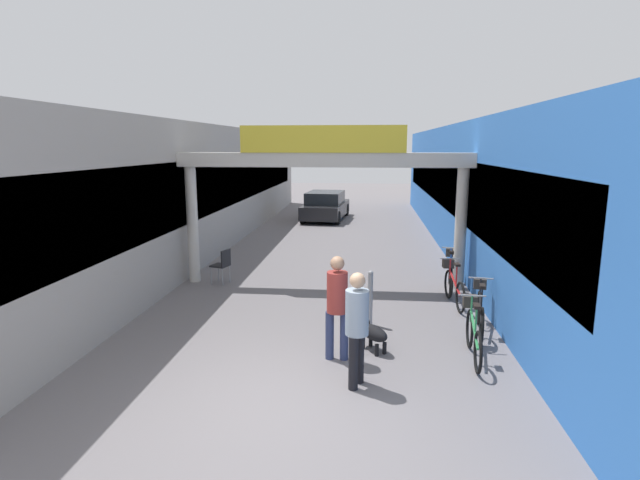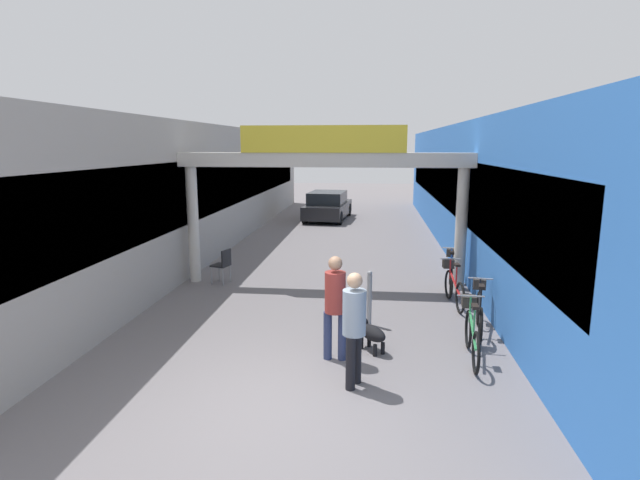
% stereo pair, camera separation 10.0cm
% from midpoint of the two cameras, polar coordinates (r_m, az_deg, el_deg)
% --- Properties ---
extents(ground_plane, '(80.00, 80.00, 0.00)m').
position_cam_midpoint_polar(ground_plane, '(7.16, -4.31, -18.41)').
color(ground_plane, slate).
extents(storefront_left, '(3.00, 26.00, 4.11)m').
position_cam_midpoint_polar(storefront_left, '(18.30, -14.00, 6.01)').
color(storefront_left, '#9E9993').
rests_on(storefront_left, ground_plane).
extents(storefront_right, '(3.00, 26.00, 4.11)m').
position_cam_midpoint_polar(storefront_right, '(17.64, 19.02, 5.57)').
color(storefront_right, blue).
rests_on(storefront_right, ground_plane).
extents(arcade_sign_gateway, '(7.40, 0.47, 3.95)m').
position_cam_midpoint_polar(arcade_sign_gateway, '(12.23, 0.61, 7.52)').
color(arcade_sign_gateway, beige).
rests_on(arcade_sign_gateway, ground_plane).
extents(pedestrian_with_dog, '(0.38, 0.35, 1.75)m').
position_cam_midpoint_polar(pedestrian_with_dog, '(8.15, 2.09, -6.97)').
color(pedestrian_with_dog, navy).
rests_on(pedestrian_with_dog, ground_plane).
extents(pedestrian_companion, '(0.44, 0.44, 1.72)m').
position_cam_midpoint_polar(pedestrian_companion, '(7.28, 4.32, -9.35)').
color(pedestrian_companion, black).
rests_on(pedestrian_companion, ground_plane).
extents(dog_on_leash, '(0.63, 0.71, 0.53)m').
position_cam_midpoint_polar(dog_on_leash, '(8.76, 6.09, -10.41)').
color(dog_on_leash, black).
rests_on(dog_on_leash, ground_plane).
extents(bicycle_green_nearest, '(0.46, 1.69, 0.98)m').
position_cam_midpoint_polar(bicycle_green_nearest, '(8.80, 17.25, -10.01)').
color(bicycle_green_nearest, black).
rests_on(bicycle_green_nearest, ground_plane).
extents(bicycle_black_second, '(0.46, 1.68, 0.98)m').
position_cam_midpoint_polar(bicycle_black_second, '(9.97, 18.04, -7.58)').
color(bicycle_black_second, black).
rests_on(bicycle_black_second, ground_plane).
extents(bicycle_red_third, '(0.46, 1.69, 0.98)m').
position_cam_midpoint_polar(bicycle_red_third, '(11.49, 15.22, -4.99)').
color(bicycle_red_third, black).
rests_on(bicycle_red_third, ground_plane).
extents(bicycle_blue_farthest, '(0.46, 1.68, 0.98)m').
position_cam_midpoint_polar(bicycle_blue_farthest, '(12.69, 14.95, -3.48)').
color(bicycle_blue_farthest, black).
rests_on(bicycle_blue_farthest, ground_plane).
extents(bollard_post_metal, '(0.10, 0.10, 1.10)m').
position_cam_midpoint_polar(bollard_post_metal, '(9.84, 5.94, -6.58)').
color(bollard_post_metal, gray).
rests_on(bollard_post_metal, ground_plane).
extents(cafe_chair_black_nearer, '(0.50, 0.50, 0.89)m').
position_cam_midpoint_polar(cafe_chair_black_nearer, '(12.92, -10.79, -2.58)').
color(cafe_chair_black_nearer, gray).
rests_on(cafe_chair_black_nearer, ground_plane).
extents(parked_car_black, '(2.09, 4.14, 1.33)m').
position_cam_midpoint_polar(parked_car_black, '(23.64, 1.01, 3.90)').
color(parked_car_black, black).
rests_on(parked_car_black, ground_plane).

